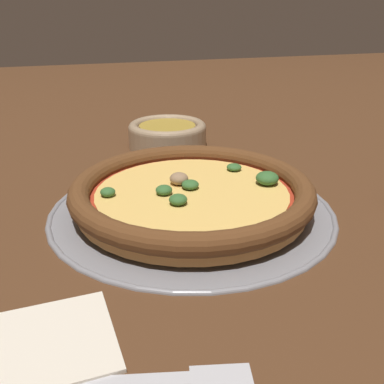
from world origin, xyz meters
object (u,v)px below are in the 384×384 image
pizza (192,193)px  bowl_near (167,133)px  napkin (27,346)px  fork (142,380)px  pizza_tray (192,209)px

pizza → bowl_near: bearing=82.5°
pizza → napkin: bearing=-134.0°
napkin → pizza: bearing=46.0°
bowl_near → fork: bearing=-105.9°
bowl_near → napkin: 0.53m
pizza → fork: size_ratio=1.71×
pizza_tray → pizza: pizza is taller
pizza → pizza_tray: bearing=-165.0°
pizza_tray → napkin: (-0.20, -0.20, 0.00)m
pizza_tray → bowl_near: bowl_near is taller
napkin → fork: (0.08, -0.06, -0.00)m
pizza → fork: (-0.12, -0.26, -0.02)m
bowl_near → fork: (-0.15, -0.54, -0.02)m
pizza → bowl_near: 0.28m
bowl_near → pizza: bearing=-97.5°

